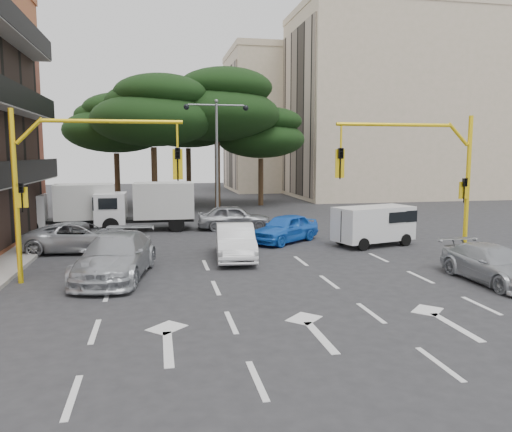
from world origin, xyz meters
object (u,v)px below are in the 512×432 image
(signal_mast_right, at_px, (428,169))
(car_silver_wagon, at_px, (116,256))
(box_truck_b, at_px, (146,206))
(car_white_hatch, at_px, (235,242))
(car_silver_parked, at_px, (493,264))
(street_lamp_center, at_px, (217,139))
(box_truck_a, at_px, (67,208))
(car_silver_cross_a, at_px, (81,237))
(signal_mast_left, at_px, (70,171))
(car_blue_compact, at_px, (285,228))
(van_white, at_px, (373,226))
(car_silver_cross_b, at_px, (234,217))

(signal_mast_right, relative_size, car_silver_wagon, 1.09)
(box_truck_b, bearing_deg, car_white_hatch, -156.11)
(signal_mast_right, bearing_deg, car_silver_parked, -75.77)
(street_lamp_center, bearing_deg, box_truck_a, -167.47)
(signal_mast_right, height_order, car_silver_cross_a, signal_mast_right)
(box_truck_b, bearing_deg, car_silver_cross_a, 155.74)
(box_truck_b, bearing_deg, signal_mast_left, 169.21)
(signal_mast_left, height_order, car_white_hatch, signal_mast_left)
(street_lamp_center, height_order, box_truck_a, street_lamp_center)
(car_white_hatch, height_order, car_silver_cross_a, car_white_hatch)
(car_silver_wagon, distance_m, box_truck_b, 11.43)
(street_lamp_center, relative_size, box_truck_b, 1.37)
(signal_mast_right, xyz_separation_m, street_lamp_center, (-6.80, 14.01, 1.54))
(car_silver_parked, xyz_separation_m, box_truck_a, (-16.60, 15.15, 0.72))
(signal_mast_left, bearing_deg, car_silver_wagon, 4.80)
(signal_mast_right, relative_size, car_blue_compact, 1.43)
(car_silver_cross_a, distance_m, van_white, 13.86)
(signal_mast_left, bearing_deg, car_silver_cross_b, 55.29)
(car_blue_compact, height_order, car_silver_cross_a, car_blue_compact)
(signal_mast_left, distance_m, car_silver_wagon, 3.40)
(car_white_hatch, relative_size, car_blue_compact, 1.07)
(signal_mast_left, xyz_separation_m, car_silver_cross_a, (-0.52, 5.38, -3.19))
(car_silver_cross_b, bearing_deg, car_blue_compact, -152.90)
(signal_mast_right, bearing_deg, car_white_hatch, 161.29)
(street_lamp_center, height_order, car_white_hatch, street_lamp_center)
(car_silver_cross_a, xyz_separation_m, van_white, (13.82, -1.12, 0.29))
(car_white_hatch, relative_size, car_silver_cross_b, 1.05)
(van_white, bearing_deg, car_blue_compact, -129.51)
(signal_mast_right, xyz_separation_m, car_silver_cross_a, (-14.13, 5.38, -3.19))
(car_white_hatch, relative_size, car_silver_wagon, 0.82)
(car_silver_wagon, height_order, box_truck_b, box_truck_b)
(car_white_hatch, height_order, car_silver_cross_b, car_white_hatch)
(signal_mast_right, distance_m, car_silver_parked, 4.58)
(signal_mast_right, distance_m, signal_mast_left, 13.61)
(car_silver_wagon, distance_m, van_white, 12.58)
(signal_mast_left, xyz_separation_m, car_silver_parked, (14.40, -3.14, -3.24))
(street_lamp_center, xyz_separation_m, car_white_hatch, (-0.62, -11.49, -4.69))
(signal_mast_right, relative_size, signal_mast_left, 1.00)
(signal_mast_right, height_order, box_truck_b, signal_mast_right)
(car_silver_cross_a, height_order, car_silver_cross_b, car_silver_cross_b)
(car_silver_cross_b, distance_m, box_truck_a, 9.71)
(car_silver_wagon, bearing_deg, signal_mast_left, -165.67)
(car_white_hatch, bearing_deg, car_silver_wagon, -147.69)
(signal_mast_left, relative_size, car_silver_cross_b, 1.39)
(signal_mast_right, bearing_deg, box_truck_b, 134.52)
(street_lamp_center, relative_size, car_silver_cross_a, 1.57)
(signal_mast_left, relative_size, van_white, 1.53)
(box_truck_a, bearing_deg, car_blue_compact, -123.90)
(car_blue_compact, relative_size, car_silver_wagon, 0.76)
(car_silver_cross_a, xyz_separation_m, car_silver_cross_b, (7.92, 5.30, 0.04))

